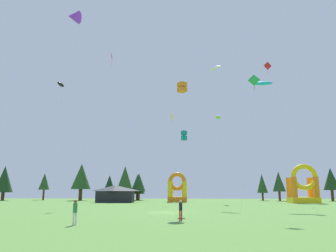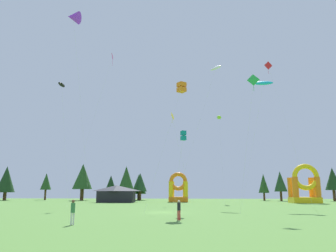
{
  "view_description": "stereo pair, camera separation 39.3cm",
  "coord_description": "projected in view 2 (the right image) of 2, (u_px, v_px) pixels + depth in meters",
  "views": [
    {
      "loc": [
        2.68,
        -38.14,
        2.51
      ],
      "look_at": [
        0.0,
        7.29,
        11.42
      ],
      "focal_mm": 34.96,
      "sensor_mm": 36.0,
      "label": 1
    },
    {
      "loc": [
        3.07,
        -38.11,
        2.51
      ],
      "look_at": [
        0.0,
        7.29,
        11.42
      ],
      "focal_mm": 34.96,
      "sensor_mm": 36.0,
      "label": 2
    }
  ],
  "objects": [
    {
      "name": "kite_lime_parafoil",
      "position": [
        219.0,
        118.0,
        70.57
      ],
      "size": [
        1.11,
        8.04,
        18.29
      ],
      "color": "#8CD826",
      "rests_on": "ground_plane"
    },
    {
      "name": "kite_yellow_diamond",
      "position": [
        172.0,
        117.0,
        62.66
      ],
      "size": [
        4.03,
        2.9,
        16.89
      ],
      "color": "yellow",
      "rests_on": "ground_plane"
    },
    {
      "name": "kite_red_diamond",
      "position": [
        268.0,
        67.0,
        56.09
      ],
      "size": [
        5.12,
        3.26,
        23.95
      ],
      "color": "red",
      "rests_on": "ground_plane"
    },
    {
      "name": "kite_cyan_parafoil",
      "position": [
        263.0,
        83.0,
        53.34
      ],
      "size": [
        5.84,
        1.5,
        20.17
      ],
      "color": "#19B7CC",
      "rests_on": "ground_plane"
    },
    {
      "name": "kite_black_parafoil",
      "position": [
        62.0,
        85.0,
        61.44
      ],
      "size": [
        1.19,
        6.23,
        22.36
      ],
      "color": "black",
      "rests_on": "ground_plane"
    },
    {
      "name": "tree_row_3",
      "position": [
        111.0,
        184.0,
        81.68
      ],
      "size": [
        2.84,
        2.84,
        6.13
      ],
      "color": "#4C331E",
      "rests_on": "ground_plane"
    },
    {
      "name": "ground_plane",
      "position": [
        164.0,
        212.0,
        37.04
      ],
      "size": [
        120.0,
        120.0,
        0.0
      ],
      "primitive_type": "plane",
      "color": "#548438"
    },
    {
      "name": "tree_row_7",
      "position": [
        264.0,
        183.0,
        79.28
      ],
      "size": [
        2.55,
        2.55,
        6.36
      ],
      "color": "#4C331E",
      "rests_on": "ground_plane"
    },
    {
      "name": "person_near_camera",
      "position": [
        179.0,
        208.0,
        27.6
      ],
      "size": [
        0.38,
        0.38,
        1.67
      ],
      "rotation": [
        0.0,
        0.0,
        2.73
      ],
      "color": "#B21E26",
      "rests_on": "ground_plane"
    },
    {
      "name": "tree_row_1",
      "position": [
        46.0,
        182.0,
        84.66
      ],
      "size": [
        2.72,
        2.72,
        6.8
      ],
      "color": "#4C331E",
      "rests_on": "ground_plane"
    },
    {
      "name": "kite_teal_box",
      "position": [
        183.0,
        136.0,
        37.73
      ],
      "size": [
        1.75,
        2.91,
        9.23
      ],
      "color": "#0C7F7A",
      "rests_on": "ground_plane"
    },
    {
      "name": "kite_green_diamond",
      "position": [
        253.0,
        81.0,
        35.3
      ],
      "size": [
        2.2,
        2.56,
        14.68
      ],
      "color": "green",
      "rests_on": "ground_plane"
    },
    {
      "name": "kite_purple_delta",
      "position": [
        73.0,
        17.0,
        44.04
      ],
      "size": [
        1.89,
        10.77,
        26.38
      ],
      "color": "purple",
      "rests_on": "ground_plane"
    },
    {
      "name": "tree_row_5",
      "position": [
        139.0,
        184.0,
        83.13
      ],
      "size": [
        3.78,
        3.78,
        6.45
      ],
      "color": "#4C331E",
      "rests_on": "ground_plane"
    },
    {
      "name": "festival_tent",
      "position": [
        116.0,
        194.0,
        66.65
      ],
      "size": [
        7.3,
        3.57,
        3.45
      ],
      "color": "black",
      "rests_on": "ground_plane"
    },
    {
      "name": "tree_row_2",
      "position": [
        83.0,
        177.0,
        80.53
      ],
      "size": [
        4.79,
        4.79,
        8.87
      ],
      "color": "#4C331E",
      "rests_on": "ground_plane"
    },
    {
      "name": "kite_pink_diamond",
      "position": [
        113.0,
        58.0,
        62.78
      ],
      "size": [
        4.82,
        8.4,
        28.33
      ],
      "color": "#EA599E",
      "rests_on": "ground_plane"
    },
    {
      "name": "person_left_edge",
      "position": [
        73.0,
        210.0,
        23.92
      ],
      "size": [
        0.44,
        0.44,
        1.81
      ],
      "rotation": [
        0.0,
        0.0,
        0.67
      ],
      "color": "silver",
      "rests_on": "ground_plane"
    },
    {
      "name": "inflatable_yellow_castle",
      "position": [
        178.0,
        191.0,
        70.14
      ],
      "size": [
        4.07,
        3.75,
        6.22
      ],
      "color": "orange",
      "rests_on": "ground_plane"
    },
    {
      "name": "kite_white_parafoil",
      "position": [
        216.0,
        68.0,
        60.91
      ],
      "size": [
        9.33,
        6.49,
        25.35
      ],
      "color": "white",
      "rests_on": "ground_plane"
    },
    {
      "name": "tree_row_6",
      "position": [
        140.0,
        182.0,
        81.16
      ],
      "size": [
        3.39,
        3.39,
        6.63
      ],
      "color": "#4C331E",
      "rests_on": "ground_plane"
    },
    {
      "name": "tree_row_8",
      "position": [
        280.0,
        182.0,
        76.36
      ],
      "size": [
        2.94,
        2.94,
        6.81
      ],
      "color": "#4C331E",
      "rests_on": "ground_plane"
    },
    {
      "name": "kite_orange_box",
      "position": [
        181.0,
        87.0,
        39.83
      ],
      "size": [
        4.61,
        3.78,
        15.4
      ],
      "color": "orange",
      "rests_on": "ground_plane"
    },
    {
      "name": "tree_row_0",
      "position": [
        6.0,
        179.0,
        80.43
      ],
      "size": [
        4.35,
        4.35,
        8.3
      ],
      "color": "#4C331E",
      "rests_on": "ground_plane"
    },
    {
      "name": "inflatable_orange_dome",
      "position": [
        305.0,
        188.0,
        64.13
      ],
      "size": [
        5.35,
        4.2,
        7.54
      ],
      "color": "yellow",
      "rests_on": "ground_plane"
    },
    {
      "name": "tree_row_4",
      "position": [
        126.0,
        180.0,
        78.75
      ],
      "size": [
        4.45,
        4.45,
        8.16
      ],
      "color": "#4C331E",
      "rests_on": "ground_plane"
    },
    {
      "name": "tree_row_9",
      "position": [
        333.0,
        179.0,
        75.38
      ],
      "size": [
        3.58,
        3.58,
        7.63
      ],
      "color": "#4C331E",
      "rests_on": "ground_plane"
    }
  ]
}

